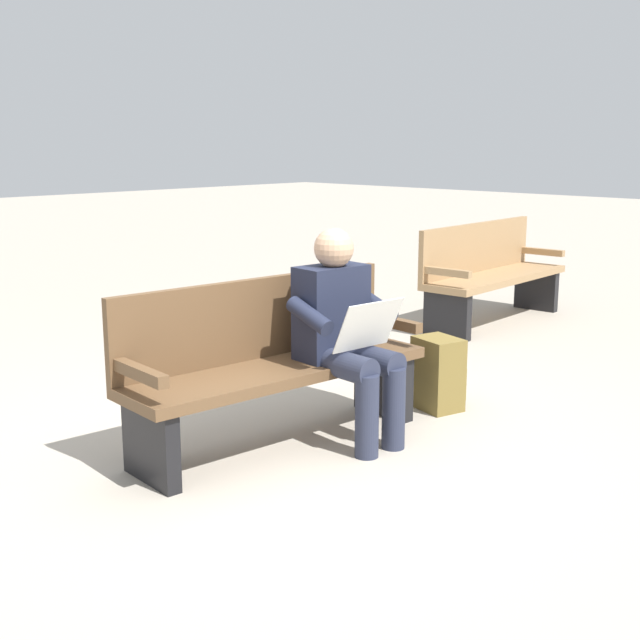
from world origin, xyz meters
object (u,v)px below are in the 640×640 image
object	(u,v)px
person_seated	(345,330)
backpack	(439,374)
bench_far	(489,272)
bench_near	(271,361)

from	to	relation	value
person_seated	backpack	distance (m)	0.90
bench_far	person_seated	bearing A→B (deg)	16.67
person_seated	backpack	size ratio (longest dim) A/B	2.60
person_seated	bench_near	bearing A→B (deg)	-35.09
bench_near	backpack	xyz separation A→B (m)	(-1.11, 0.32, -0.24)
person_seated	bench_far	xyz separation A→B (m)	(-3.20, -1.15, -0.17)
bench_near	person_seated	xyz separation A→B (m)	(-0.31, 0.26, 0.17)
bench_near	bench_far	bearing A→B (deg)	-160.84
person_seated	backpack	xyz separation A→B (m)	(-0.80, 0.06, -0.40)
person_seated	bench_far	world-z (taller)	person_seated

